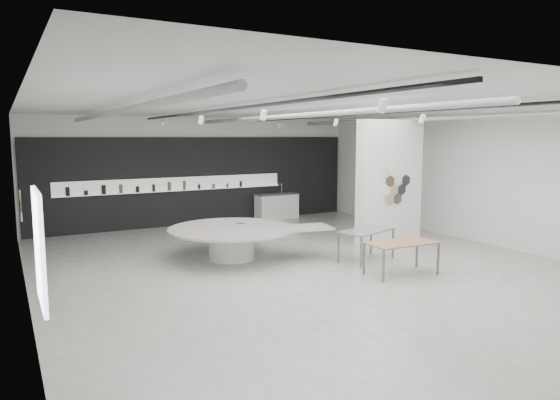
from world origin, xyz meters
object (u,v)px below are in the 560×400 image
sample_table_wood (402,245)px  partition_column (390,183)px  sample_table_stone (367,232)px  display_island (234,238)px  kitchen_counter (277,206)px

sample_table_wood → partition_column: bearing=53.5°
sample_table_stone → partition_column: bearing=34.5°
display_island → sample_table_stone: 3.37m
partition_column → display_island: 4.89m
kitchen_counter → partition_column: bearing=-84.1°
partition_column → sample_table_stone: bearing=-145.5°
display_island → sample_table_stone: (2.87, -1.76, 0.18)m
display_island → sample_table_stone: bearing=-20.0°
display_island → sample_table_wood: display_island is taller
partition_column → sample_table_stone: partition_column is taller
sample_table_stone → kitchen_counter: 6.89m
sample_table_wood → sample_table_stone: sample_table_stone is taller
display_island → sample_table_wood: bearing=-38.3°
partition_column → sample_table_stone: 2.47m
display_island → kitchen_counter: 6.43m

